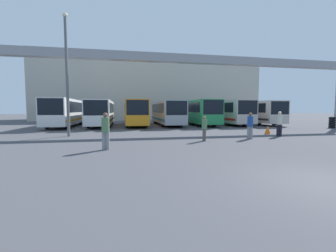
# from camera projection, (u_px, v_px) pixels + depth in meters

# --- Properties ---
(ground_plane) EXTENTS (200.00, 200.00, 0.00)m
(ground_plane) POSITION_uv_depth(u_px,v_px,m) (333.00, 186.00, 5.91)
(ground_plane) COLOR #47474C
(building_backdrop) EXTENTS (41.94, 12.00, 12.20)m
(building_backdrop) POSITION_uv_depth(u_px,v_px,m) (150.00, 89.00, 46.22)
(building_backdrop) COLOR #B7B2A3
(building_backdrop) RESTS_ON ground
(overhead_gantry) EXTENTS (34.11, 0.80, 6.85)m
(overhead_gantry) POSITION_uv_depth(u_px,v_px,m) (184.00, 66.00, 20.04)
(overhead_gantry) COLOR gray
(overhead_gantry) RESTS_ON ground
(bus_slot_0) EXTENTS (2.47, 10.96, 3.14)m
(bus_slot_0) POSITION_uv_depth(u_px,v_px,m) (66.00, 111.00, 26.09)
(bus_slot_0) COLOR silver
(bus_slot_0) RESTS_ON ground
(bus_slot_1) EXTENTS (2.51, 11.84, 3.00)m
(bus_slot_1) POSITION_uv_depth(u_px,v_px,m) (102.00, 112.00, 27.30)
(bus_slot_1) COLOR silver
(bus_slot_1) RESTS_ON ground
(bus_slot_2) EXTENTS (2.45, 10.24, 3.04)m
(bus_slot_2) POSITION_uv_depth(u_px,v_px,m) (135.00, 111.00, 27.29)
(bus_slot_2) COLOR orange
(bus_slot_2) RESTS_ON ground
(bus_slot_3) EXTENTS (2.45, 11.33, 2.99)m
(bus_slot_3) POSITION_uv_depth(u_px,v_px,m) (167.00, 112.00, 28.61)
(bus_slot_3) COLOR #999EA5
(bus_slot_3) RESTS_ON ground
(bus_slot_4) EXTENTS (2.51, 10.40, 3.11)m
(bus_slot_4) POSITION_uv_depth(u_px,v_px,m) (198.00, 111.00, 28.92)
(bus_slot_4) COLOR #268C4C
(bus_slot_4) RESTS_ON ground
(bus_slot_5) EXTENTS (2.58, 11.67, 3.10)m
(bus_slot_5) POSITION_uv_depth(u_px,v_px,m) (224.00, 111.00, 30.32)
(bus_slot_5) COLOR beige
(bus_slot_5) RESTS_ON ground
(bus_slot_6) EXTENTS (2.54, 10.99, 3.02)m
(bus_slot_6) POSITION_uv_depth(u_px,v_px,m) (253.00, 111.00, 30.76)
(bus_slot_6) COLOR beige
(bus_slot_6) RESTS_ON ground
(pedestrian_mid_right) EXTENTS (0.38, 0.38, 1.84)m
(pedestrian_mid_right) POSITION_uv_depth(u_px,v_px,m) (106.00, 130.00, 11.09)
(pedestrian_mid_right) COLOR gray
(pedestrian_mid_right) RESTS_ON ground
(pedestrian_near_center) EXTENTS (0.37, 0.37, 1.78)m
(pedestrian_near_center) POSITION_uv_depth(u_px,v_px,m) (250.00, 125.00, 15.21)
(pedestrian_near_center) COLOR gray
(pedestrian_near_center) RESTS_ON ground
(pedestrian_mid_left) EXTENTS (0.33, 0.33, 1.59)m
(pedestrian_mid_left) POSITION_uv_depth(u_px,v_px,m) (204.00, 128.00, 14.20)
(pedestrian_mid_left) COLOR brown
(pedestrian_mid_left) RESTS_ON ground
(pedestrian_near_left) EXTENTS (0.39, 0.39, 1.86)m
(pedestrian_near_left) POSITION_uv_depth(u_px,v_px,m) (279.00, 123.00, 16.60)
(pedestrian_near_left) COLOR black
(pedestrian_near_left) RESTS_ON ground
(traffic_cone) EXTENTS (0.48, 0.48, 0.68)m
(traffic_cone) POSITION_uv_depth(u_px,v_px,m) (268.00, 130.00, 18.25)
(traffic_cone) COLOR orange
(traffic_cone) RESTS_ON ground
(tire_stack) EXTENTS (1.04, 1.04, 1.20)m
(tire_stack) POSITION_uv_depth(u_px,v_px,m) (334.00, 122.00, 24.00)
(tire_stack) COLOR black
(tire_stack) RESTS_ON ground
(lamp_post) EXTENTS (0.36, 0.36, 8.93)m
(lamp_post) POSITION_uv_depth(u_px,v_px,m) (67.00, 70.00, 16.33)
(lamp_post) COLOR #595B60
(lamp_post) RESTS_ON ground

